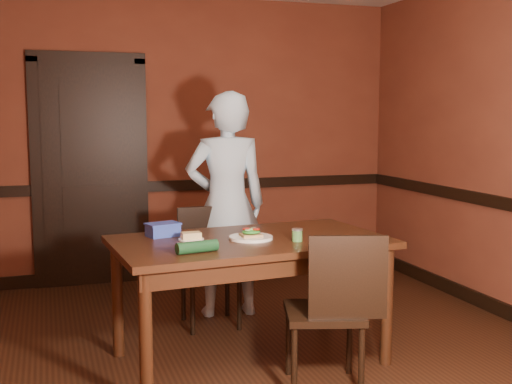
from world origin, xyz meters
TOP-DOWN VIEW (x-y plane):
  - floor at (0.00, 0.00)m, footprint 4.00×4.50m
  - wall_back at (0.00, 2.25)m, footprint 4.00×0.02m
  - dado_back at (0.00, 2.23)m, footprint 4.00×0.03m
  - baseboard_back at (0.00, 2.23)m, footprint 4.00×0.03m
  - door at (-1.00, 2.22)m, footprint 1.05×0.07m
  - dining_table at (-0.17, -0.04)m, footprint 1.78×1.10m
  - chair_far at (-0.24, 0.71)m, footprint 0.42×0.42m
  - chair_near at (0.11, -0.57)m, footprint 0.54×0.54m
  - person at (-0.05, 0.95)m, footprint 0.67×0.47m
  - sandwich_plate at (-0.17, -0.06)m, footprint 0.28×0.28m
  - sauce_jar at (0.08, -0.21)m, footprint 0.07×0.07m
  - cheese_saucer at (-0.54, 0.03)m, footprint 0.16×0.16m
  - food_tub at (-0.68, 0.21)m, footprint 0.24×0.19m
  - wrapped_veg at (-0.58, -0.35)m, footprint 0.25×0.11m

SIDE VIEW (x-z plane):
  - floor at x=0.00m, z-range -0.01..0.01m
  - baseboard_back at x=0.00m, z-range 0.00..0.12m
  - dining_table at x=-0.17m, z-range 0.00..0.80m
  - chair_far at x=-0.24m, z-range 0.00..0.88m
  - chair_near at x=0.11m, z-range 0.00..0.93m
  - sandwich_plate at x=-0.17m, z-range 0.79..0.86m
  - cheese_saucer at x=-0.54m, z-range 0.80..0.85m
  - wrapped_veg at x=-0.58m, z-range 0.80..0.87m
  - sauce_jar at x=0.08m, z-range 0.80..0.88m
  - food_tub at x=-0.68m, z-range 0.80..0.89m
  - person at x=-0.05m, z-range 0.00..1.77m
  - dado_back at x=0.00m, z-range 0.85..0.95m
  - door at x=-1.00m, z-range -0.01..2.19m
  - wall_back at x=0.00m, z-range 0.00..2.70m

